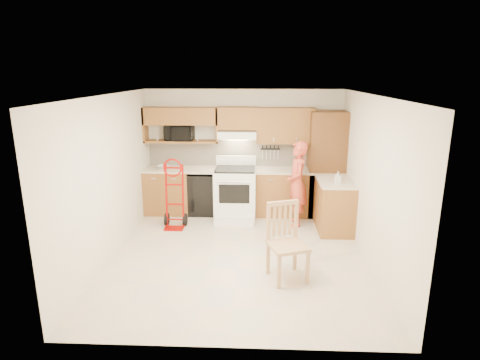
# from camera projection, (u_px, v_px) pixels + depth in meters

# --- Properties ---
(floor) EXTENTS (4.00, 4.50, 0.02)m
(floor) POSITION_uv_depth(u_px,v_px,m) (239.00, 255.00, 6.40)
(floor) COLOR beige
(floor) RESTS_ON ground
(ceiling) EXTENTS (4.00, 4.50, 0.02)m
(ceiling) POSITION_uv_depth(u_px,v_px,m) (239.00, 95.00, 5.74)
(ceiling) COLOR white
(ceiling) RESTS_ON ground
(wall_back) EXTENTS (4.00, 0.02, 2.50)m
(wall_back) POSITION_uv_depth(u_px,v_px,m) (244.00, 151.00, 8.25)
(wall_back) COLOR beige
(wall_back) RESTS_ON ground
(wall_front) EXTENTS (4.00, 0.02, 2.50)m
(wall_front) POSITION_uv_depth(u_px,v_px,m) (228.00, 239.00, 3.89)
(wall_front) COLOR beige
(wall_front) RESTS_ON ground
(wall_left) EXTENTS (0.02, 4.50, 2.50)m
(wall_left) POSITION_uv_depth(u_px,v_px,m) (109.00, 178.00, 6.15)
(wall_left) COLOR beige
(wall_left) RESTS_ON ground
(wall_right) EXTENTS (0.02, 4.50, 2.50)m
(wall_right) POSITION_uv_depth(u_px,v_px,m) (372.00, 181.00, 5.99)
(wall_right) COLOR beige
(wall_right) RESTS_ON ground
(backsplash) EXTENTS (3.92, 0.03, 0.55)m
(backsplash) POSITION_uv_depth(u_px,v_px,m) (244.00, 153.00, 8.24)
(backsplash) COLOR beige
(backsplash) RESTS_ON wall_back
(lower_cab_left) EXTENTS (0.90, 0.60, 0.90)m
(lower_cab_left) POSITION_uv_depth(u_px,v_px,m) (168.00, 191.00, 8.23)
(lower_cab_left) COLOR brown
(lower_cab_left) RESTS_ON ground
(dishwasher) EXTENTS (0.60, 0.60, 0.85)m
(dishwasher) POSITION_uv_depth(u_px,v_px,m) (204.00, 193.00, 8.20)
(dishwasher) COLOR black
(dishwasher) RESTS_ON ground
(lower_cab_right) EXTENTS (1.14, 0.60, 0.90)m
(lower_cab_right) POSITION_uv_depth(u_px,v_px,m) (284.00, 193.00, 8.13)
(lower_cab_right) COLOR brown
(lower_cab_right) RESTS_ON ground
(countertop_left) EXTENTS (1.50, 0.63, 0.04)m
(countertop_left) POSITION_uv_depth(u_px,v_px,m) (182.00, 169.00, 8.09)
(countertop_left) COLOR beige
(countertop_left) RESTS_ON lower_cab_left
(countertop_right) EXTENTS (1.14, 0.63, 0.04)m
(countertop_right) POSITION_uv_depth(u_px,v_px,m) (284.00, 170.00, 8.00)
(countertop_right) COLOR beige
(countertop_right) RESTS_ON lower_cab_right
(cab_return_right) EXTENTS (0.60, 1.00, 0.90)m
(cab_return_right) POSITION_uv_depth(u_px,v_px,m) (334.00, 206.00, 7.32)
(cab_return_right) COLOR brown
(cab_return_right) RESTS_ON ground
(countertop_return) EXTENTS (0.63, 1.00, 0.04)m
(countertop_return) POSITION_uv_depth(u_px,v_px,m) (336.00, 181.00, 7.20)
(countertop_return) COLOR beige
(countertop_return) RESTS_ON cab_return_right
(pantry_tall) EXTENTS (0.70, 0.60, 2.10)m
(pantry_tall) POSITION_uv_depth(u_px,v_px,m) (326.00, 164.00, 7.94)
(pantry_tall) COLOR #4F2F0F
(pantry_tall) RESTS_ON ground
(upper_cab_left) EXTENTS (1.50, 0.33, 0.34)m
(upper_cab_left) POSITION_uv_depth(u_px,v_px,m) (181.00, 116.00, 7.94)
(upper_cab_left) COLOR brown
(upper_cab_left) RESTS_ON wall_back
(upper_shelf_mw) EXTENTS (1.50, 0.33, 0.04)m
(upper_shelf_mw) POSITION_uv_depth(u_px,v_px,m) (182.00, 141.00, 8.08)
(upper_shelf_mw) COLOR brown
(upper_shelf_mw) RESTS_ON wall_back
(upper_cab_center) EXTENTS (0.76, 0.33, 0.44)m
(upper_cab_center) POSITION_uv_depth(u_px,v_px,m) (237.00, 118.00, 7.91)
(upper_cab_center) COLOR brown
(upper_cab_center) RESTS_ON wall_back
(upper_cab_right) EXTENTS (1.14, 0.33, 0.70)m
(upper_cab_right) POSITION_uv_depth(u_px,v_px,m) (285.00, 126.00, 7.91)
(upper_cab_right) COLOR brown
(upper_cab_right) RESTS_ON wall_back
(range_hood) EXTENTS (0.76, 0.46, 0.14)m
(range_hood) POSITION_uv_depth(u_px,v_px,m) (237.00, 134.00, 7.93)
(range_hood) COLOR white
(range_hood) RESTS_ON wall_back
(knife_strip) EXTENTS (0.40, 0.05, 0.29)m
(knife_strip) POSITION_uv_depth(u_px,v_px,m) (270.00, 152.00, 8.18)
(knife_strip) COLOR black
(knife_strip) RESTS_ON backsplash
(microwave) EXTENTS (0.58, 0.41, 0.31)m
(microwave) POSITION_uv_depth(u_px,v_px,m) (179.00, 133.00, 8.03)
(microwave) COLOR black
(microwave) RESTS_ON upper_shelf_mw
(range) EXTENTS (0.81, 1.06, 1.19)m
(range) POSITION_uv_depth(u_px,v_px,m) (235.00, 189.00, 7.86)
(range) COLOR white
(range) RESTS_ON ground
(person) EXTENTS (0.40, 0.60, 1.61)m
(person) POSITION_uv_depth(u_px,v_px,m) (297.00, 184.00, 7.45)
(person) COLOR #CC4733
(person) RESTS_ON ground
(hand_truck) EXTENTS (0.47, 0.43, 1.19)m
(hand_truck) POSITION_uv_depth(u_px,v_px,m) (174.00, 197.00, 7.36)
(hand_truck) COLOR #A10904
(hand_truck) RESTS_ON ground
(dining_chair) EXTENTS (0.63, 0.66, 1.09)m
(dining_chair) POSITION_uv_depth(u_px,v_px,m) (288.00, 243.00, 5.51)
(dining_chair) COLOR tan
(dining_chair) RESTS_ON ground
(soap_bottle) EXTENTS (0.10, 0.11, 0.20)m
(soap_bottle) POSITION_uv_depth(u_px,v_px,m) (338.00, 177.00, 7.00)
(soap_bottle) COLOR white
(soap_bottle) RESTS_ON countertop_return
(bowl) EXTENTS (0.30, 0.30, 0.06)m
(bowl) POSITION_uv_depth(u_px,v_px,m) (163.00, 167.00, 8.09)
(bowl) COLOR white
(bowl) RESTS_ON countertop_left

